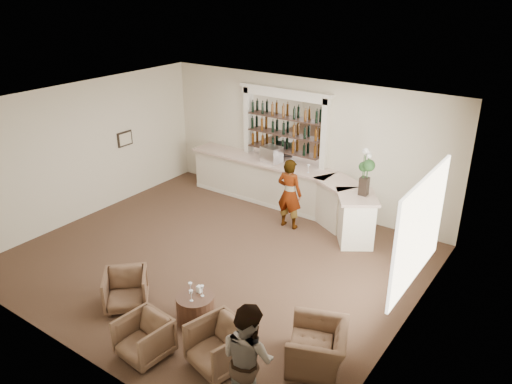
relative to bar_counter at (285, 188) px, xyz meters
The scene contains 19 objects.
ground 3.05m from the bar_counter, 86.88° to the right, with size 8.00×8.00×0.00m, color brown.
room_shell 2.91m from the bar_counter, 81.89° to the right, with size 8.04×7.02×3.32m.
bar_counter is the anchor object (origin of this frame).
back_bar_alcove 1.55m from the bar_counter, 129.15° to the left, with size 2.64×0.25×3.00m.
cocktail_table 4.93m from the bar_counter, 76.19° to the right, with size 0.66×0.66×0.50m, color #4F2F22.
sommelier 1.05m from the bar_counter, 52.82° to the right, with size 0.62×0.41×1.70m, color gray.
guest 6.53m from the bar_counter, 62.40° to the right, with size 0.82×0.64×1.70m, color gray.
armchair_left 5.19m from the bar_counter, 91.36° to the right, with size 0.74×0.76×0.69m, color brown.
armchair_center 6.00m from the bar_counter, 79.41° to the right, with size 0.72×0.75×0.68m, color brown.
armchair_right 5.83m from the bar_counter, 67.85° to the right, with size 0.80×0.82×0.74m, color brown.
armchair_far 5.64m from the bar_counter, 52.89° to the right, with size 1.00×0.87×0.65m, color brown.
espresso_machine 0.92m from the bar_counter, 169.12° to the left, with size 0.47×0.39×0.41m, color silver.
flower_vase 2.62m from the bar_counter, 12.18° to the right, with size 0.28×0.28×1.07m.
wine_glass_bar_left 0.94m from the bar_counter, ahead, with size 0.07×0.07×0.21m, color white, non-canonical shape.
wine_glass_bar_right 0.69m from the bar_counter, 30.25° to the left, with size 0.07×0.07×0.21m, color white, non-canonical shape.
wine_glass_tbl_a 4.86m from the bar_counter, 77.48° to the right, with size 0.07×0.07×0.21m, color white, non-canonical shape.
wine_glass_tbl_b 4.87m from the bar_counter, 74.83° to the right, with size 0.07×0.07×0.21m, color white, non-canonical shape.
wine_glass_tbl_c 5.06m from the bar_counter, 76.11° to the right, with size 0.07×0.07×0.21m, color white, non-canonical shape.
napkin_holder 4.78m from the bar_counter, 76.03° to the right, with size 0.08×0.08×0.12m, color white.
Camera 1 is at (5.94, -6.98, 5.51)m, focal length 35.00 mm.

